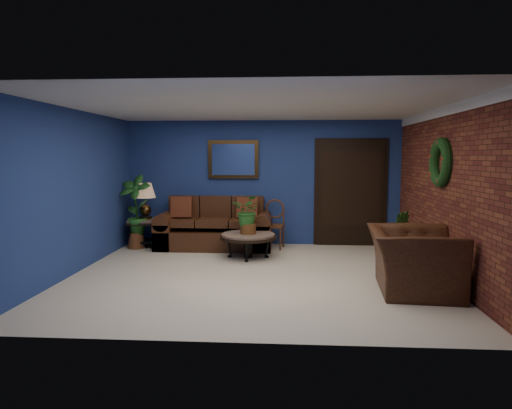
# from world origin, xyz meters

# --- Properties ---
(floor) EXTENTS (5.50, 5.50, 0.00)m
(floor) POSITION_xyz_m (0.00, 0.00, 0.00)
(floor) COLOR beige
(floor) RESTS_ON ground
(wall_back) EXTENTS (5.50, 0.04, 2.50)m
(wall_back) POSITION_xyz_m (0.00, 2.50, 1.25)
(wall_back) COLOR navy
(wall_back) RESTS_ON ground
(wall_left) EXTENTS (0.04, 5.00, 2.50)m
(wall_left) POSITION_xyz_m (-2.75, 0.00, 1.25)
(wall_left) COLOR navy
(wall_left) RESTS_ON ground
(wall_right_brick) EXTENTS (0.04, 5.00, 2.50)m
(wall_right_brick) POSITION_xyz_m (2.75, 0.00, 1.25)
(wall_right_brick) COLOR brown
(wall_right_brick) RESTS_ON ground
(ceiling) EXTENTS (5.50, 5.00, 0.02)m
(ceiling) POSITION_xyz_m (0.00, 0.00, 2.50)
(ceiling) COLOR silver
(ceiling) RESTS_ON wall_back
(crown_molding) EXTENTS (0.03, 5.00, 0.14)m
(crown_molding) POSITION_xyz_m (2.72, 0.00, 2.43)
(crown_molding) COLOR white
(crown_molding) RESTS_ON wall_right_brick
(wall_mirror) EXTENTS (1.02, 0.06, 0.77)m
(wall_mirror) POSITION_xyz_m (-0.60, 2.46, 1.72)
(wall_mirror) COLOR #483016
(wall_mirror) RESTS_ON wall_back
(closet_door) EXTENTS (1.44, 0.06, 2.18)m
(closet_door) POSITION_xyz_m (1.75, 2.47, 1.05)
(closet_door) COLOR black
(closet_door) RESTS_ON wall_back
(wreath) EXTENTS (0.16, 0.72, 0.72)m
(wreath) POSITION_xyz_m (2.69, 0.05, 1.70)
(wreath) COLOR black
(wreath) RESTS_ON wall_right_brick
(sofa) EXTENTS (2.22, 0.96, 1.00)m
(sofa) POSITION_xyz_m (-0.92, 2.08, 0.33)
(sofa) COLOR #472814
(sofa) RESTS_ON ground
(coffee_table) EXTENTS (1.00, 1.00, 0.43)m
(coffee_table) POSITION_xyz_m (-0.20, 1.20, 0.37)
(coffee_table) COLOR #4F4B45
(coffee_table) RESTS_ON ground
(end_table) EXTENTS (0.60, 0.60, 0.55)m
(end_table) POSITION_xyz_m (-2.30, 2.05, 0.42)
(end_table) COLOR #4F4B45
(end_table) RESTS_ON ground
(table_lamp) EXTENTS (0.41, 0.41, 0.69)m
(table_lamp) POSITION_xyz_m (-2.30, 2.05, 1.00)
(table_lamp) COLOR #483016
(table_lamp) RESTS_ON end_table
(side_chair) EXTENTS (0.46, 0.46, 0.94)m
(side_chair) POSITION_xyz_m (0.23, 2.12, 0.53)
(side_chair) COLOR #552C18
(side_chair) RESTS_ON ground
(armchair) EXTENTS (1.22, 1.37, 0.83)m
(armchair) POSITION_xyz_m (2.15, -0.67, 0.41)
(armchair) COLOR #472814
(armchair) RESTS_ON ground
(coffee_plant) EXTENTS (0.63, 0.59, 0.69)m
(coffee_plant) POSITION_xyz_m (-0.20, 1.20, 0.81)
(coffee_plant) COLOR brown
(coffee_plant) RESTS_ON coffee_table
(floor_plant) EXTENTS (0.41, 0.33, 0.88)m
(floor_plant) POSITION_xyz_m (2.35, 1.06, 0.46)
(floor_plant) COLOR brown
(floor_plant) RESTS_ON ground
(tall_plant) EXTENTS (0.71, 0.57, 1.44)m
(tall_plant) POSITION_xyz_m (-2.45, 1.91, 0.77)
(tall_plant) COLOR brown
(tall_plant) RESTS_ON ground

